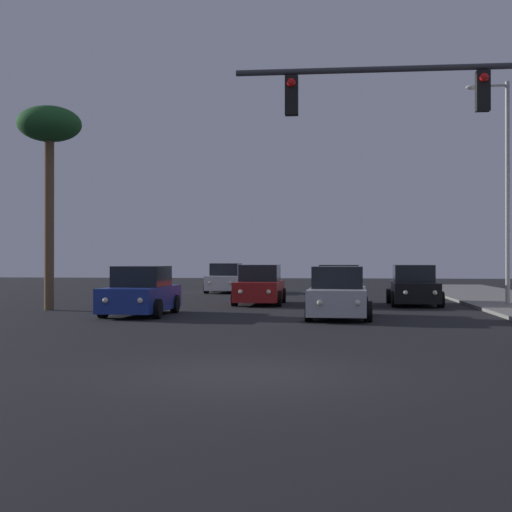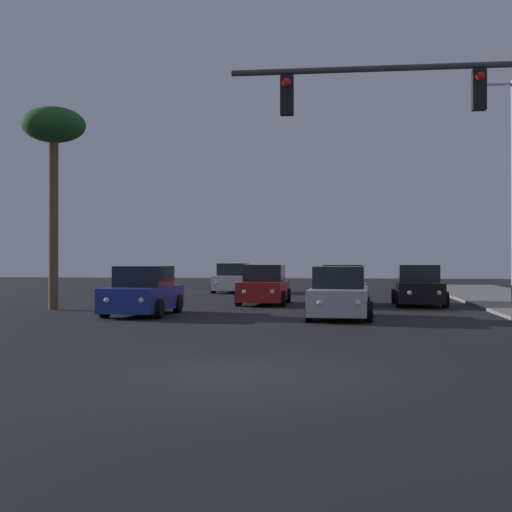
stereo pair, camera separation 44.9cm
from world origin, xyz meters
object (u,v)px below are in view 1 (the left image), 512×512
object	(u,v)px
palm_tree_near	(49,134)
car_white	(226,279)
car_tan	(338,287)
street_lamp	(504,180)
car_red	(260,286)
traffic_light_mast	(503,130)
car_blue	(141,293)
car_silver	(338,295)
car_black	(414,287)

from	to	relation	value
palm_tree_near	car_white	bearing A→B (deg)	73.08
car_tan	street_lamp	size ratio (longest dim) A/B	0.48
car_red	traffic_light_mast	bearing A→B (deg)	116.84
traffic_light_mast	palm_tree_near	bearing A→B (deg)	146.51
car_blue	car_silver	bearing A→B (deg)	177.52
car_tan	car_silver	bearing A→B (deg)	88.00
car_black	car_white	distance (m)	14.16
car_white	traffic_light_mast	distance (m)	26.56
street_lamp	palm_tree_near	bearing A→B (deg)	-167.45
car_blue	car_red	size ratio (longest dim) A/B	1.00
car_white	palm_tree_near	distance (m)	16.59
car_silver	car_tan	distance (m)	6.54
car_black	car_blue	world-z (taller)	same
traffic_light_mast	car_silver	bearing A→B (deg)	117.16
traffic_light_mast	street_lamp	world-z (taller)	street_lamp
car_blue	street_lamp	size ratio (longest dim) A/B	0.48
car_black	car_white	size ratio (longest dim) A/B	1.01
car_blue	street_lamp	world-z (taller)	street_lamp
car_blue	car_white	xyz separation A→B (m)	(0.44, 16.83, 0.00)
car_blue	palm_tree_near	bearing A→B (deg)	-24.12
traffic_light_mast	car_blue	bearing A→B (deg)	143.86
car_black	car_silver	bearing A→B (deg)	66.65
car_white	car_silver	bearing A→B (deg)	109.97
car_tan	palm_tree_near	world-z (taller)	palm_tree_near
car_red	car_white	distance (m)	10.95
car_red	car_white	xyz separation A→B (m)	(-3.02, 10.52, 0.00)
traffic_light_mast	car_white	bearing A→B (deg)	112.02
car_red	street_lamp	bearing A→B (deg)	178.22
car_silver	street_lamp	bearing A→B (deg)	-134.39
car_blue	traffic_light_mast	world-z (taller)	traffic_light_mast
car_tan	traffic_light_mast	xyz separation A→B (m)	(3.52, -13.53, 4.03)
car_red	street_lamp	distance (m)	10.91
palm_tree_near	traffic_light_mast	bearing A→B (deg)	-33.49
car_tan	traffic_light_mast	size ratio (longest dim) A/B	0.50
car_black	palm_tree_near	bearing A→B (deg)	18.96
car_blue	car_red	world-z (taller)	same
car_tan	traffic_light_mast	bearing A→B (deg)	103.20
car_white	car_tan	xyz separation A→B (m)	(6.33, -10.80, 0.00)
car_red	palm_tree_near	size ratio (longest dim) A/B	0.56
car_red	palm_tree_near	world-z (taller)	palm_tree_near
car_black	car_silver	distance (m)	7.52
palm_tree_near	car_black	bearing A→B (deg)	17.12
car_blue	car_tan	world-z (taller)	same
car_black	car_blue	xyz separation A→B (m)	(-9.89, -6.29, 0.00)
car_white	street_lamp	distance (m)	17.55
traffic_light_mast	street_lamp	bearing A→B (deg)	76.66
car_white	traffic_light_mast	xyz separation A→B (m)	(9.84, -24.34, 4.03)
car_black	street_lamp	xyz separation A→B (m)	(3.56, -0.40, 4.36)
car_blue	traffic_light_mast	distance (m)	13.35
car_black	street_lamp	distance (m)	5.64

